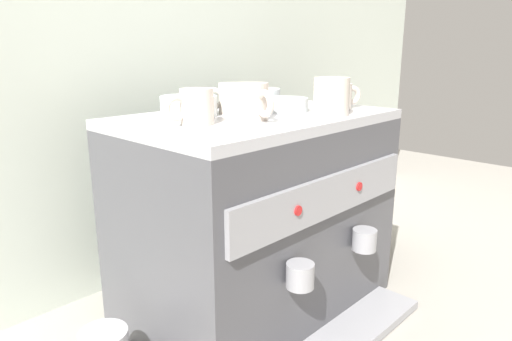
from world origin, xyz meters
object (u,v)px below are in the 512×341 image
at_px(ceramic_cup_3, 330,96).
at_px(ceramic_bowl_0, 189,106).
at_px(ceramic_cup_1, 251,101).
at_px(ceramic_bowl_1, 257,98).
at_px(ceramic_cup_4, 231,98).
at_px(ceramic_cup_2, 195,107).
at_px(ceramic_bowl_2, 286,105).
at_px(coffee_grinder, 359,179).
at_px(espresso_machine, 257,215).
at_px(ceramic_cup_0, 338,96).

distance_m(ceramic_cup_3, ceramic_bowl_0, 0.32).
bearing_deg(ceramic_cup_3, ceramic_cup_1, 156.76).
height_order(ceramic_cup_1, ceramic_bowl_1, ceramic_cup_1).
bearing_deg(ceramic_cup_4, ceramic_cup_2, -157.56).
height_order(ceramic_bowl_0, ceramic_bowl_2, ceramic_bowl_0).
distance_m(ceramic_cup_4, coffee_grinder, 0.61).
relative_size(ceramic_cup_1, ceramic_bowl_1, 0.97).
xyz_separation_m(espresso_machine, ceramic_cup_1, (-0.07, -0.05, 0.29)).
xyz_separation_m(ceramic_cup_1, ceramic_cup_4, (0.04, 0.10, -0.00)).
bearing_deg(ceramic_cup_0, espresso_machine, 160.83).
bearing_deg(espresso_machine, ceramic_cup_2, -176.41).
relative_size(ceramic_cup_1, ceramic_cup_2, 1.14).
xyz_separation_m(ceramic_cup_4, ceramic_bowl_0, (-0.09, 0.04, -0.01)).
xyz_separation_m(ceramic_cup_2, ceramic_bowl_0, (0.07, 0.10, -0.01)).
bearing_deg(ceramic_cup_0, ceramic_bowl_2, 155.42).
distance_m(ceramic_cup_0, coffee_grinder, 0.42).
bearing_deg(ceramic_cup_1, espresso_machine, 34.68).
bearing_deg(ceramic_bowl_2, ceramic_bowl_0, 153.19).
bearing_deg(ceramic_cup_2, ceramic_bowl_0, 57.58).
xyz_separation_m(ceramic_cup_4, coffee_grinder, (0.53, -0.04, -0.30)).
bearing_deg(espresso_machine, ceramic_bowl_1, 44.09).
height_order(ceramic_bowl_0, coffee_grinder, ceramic_bowl_0).
height_order(ceramic_cup_2, ceramic_cup_4, same).
bearing_deg(espresso_machine, ceramic_cup_3, -48.94).
bearing_deg(ceramic_bowl_2, ceramic_cup_2, 179.45).
relative_size(ceramic_bowl_2, coffee_grinder, 0.23).
bearing_deg(coffee_grinder, ceramic_cup_2, -177.62).
bearing_deg(ceramic_cup_1, ceramic_cup_4, 70.44).
height_order(ceramic_cup_3, coffee_grinder, ceramic_cup_3).
relative_size(ceramic_cup_3, ceramic_bowl_1, 0.93).
bearing_deg(ceramic_bowl_2, ceramic_cup_4, 149.93).
bearing_deg(coffee_grinder, ceramic_bowl_1, 165.74).
height_order(ceramic_cup_2, coffee_grinder, ceramic_cup_2).
bearing_deg(espresso_machine, ceramic_cup_0, -19.17).
height_order(ceramic_cup_3, ceramic_bowl_1, ceramic_cup_3).
xyz_separation_m(ceramic_cup_1, ceramic_bowl_2, (0.15, 0.03, -0.02)).
relative_size(espresso_machine, coffee_grinder, 1.35).
bearing_deg(ceramic_cup_4, ceramic_bowl_0, 157.62).
bearing_deg(ceramic_cup_4, ceramic_cup_3, -51.31).
height_order(espresso_machine, ceramic_bowl_0, ceramic_bowl_0).
distance_m(espresso_machine, ceramic_cup_2, 0.34).
height_order(espresso_machine, ceramic_cup_0, ceramic_cup_0).
bearing_deg(ceramic_cup_1, ceramic_cup_2, 163.39).
height_order(ceramic_bowl_0, ceramic_bowl_1, same).
height_order(ceramic_cup_1, ceramic_bowl_2, ceramic_cup_1).
bearing_deg(ceramic_bowl_1, ceramic_bowl_0, -174.95).
distance_m(ceramic_cup_2, coffee_grinder, 0.75).
height_order(ceramic_cup_3, ceramic_bowl_0, ceramic_cup_3).
height_order(espresso_machine, ceramic_cup_4, ceramic_cup_4).
relative_size(ceramic_cup_0, ceramic_bowl_2, 1.01).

